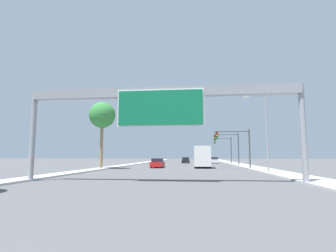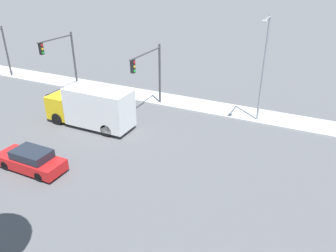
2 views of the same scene
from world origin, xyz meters
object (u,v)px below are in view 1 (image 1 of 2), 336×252
Objects in this scene: sign_gantry at (161,103)px; car_far_right at (186,160)px; traffic_light_near_intersection at (237,141)px; street_lamp_right at (264,126)px; palm_tree_background at (102,116)px; traffic_light_mid_block at (230,143)px; car_mid_right at (214,160)px; car_mid_center at (158,163)px; truck_box_primary at (202,157)px; traffic_light_far_intersection at (225,146)px.

sign_gantry is 4.74× the size of car_far_right.
traffic_light_near_intersection reaches higher than car_far_right.
traffic_light_near_intersection is 9.45m from street_lamp_right.
palm_tree_background reaches higher than street_lamp_right.
car_mid_right is at bearing 95.97° from traffic_light_mid_block.
traffic_light_near_intersection is at bearing 8.15° from palm_tree_background.
sign_gantry is at bearing -98.48° from car_mid_right.
street_lamp_right is at bearing -40.52° from car_mid_center.
car_far_right is 18.92m from traffic_light_mid_block.
car_mid_right is 0.82× the size of traffic_light_near_intersection.
traffic_light_mid_block is (8.76, 30.09, -1.70)m from sign_gantry.
sign_gantry is 20.51m from palm_tree_background.
car_mid_center is at bearing 139.48° from street_lamp_right.
sign_gantry is 47.73m from car_mid_right.
car_far_right is (-7.00, -0.43, -0.01)m from car_mid_right.
traffic_light_near_intersection is (8.53, -26.42, 3.24)m from car_far_right.
sign_gantry is 31.38m from traffic_light_mid_block.
car_far_right is 23.99m from truck_box_primary.
traffic_light_near_intersection is (5.03, -2.71, 2.25)m from truck_box_primary.
traffic_light_far_intersection is at bearing -35.54° from car_far_right.
sign_gantry is at bearing -81.13° from car_mid_center.
car_mid_right is 0.49× the size of palm_tree_background.
car_mid_center is 0.54× the size of street_lamp_right.
traffic_light_mid_block is 23.67m from palm_tree_background.
car_mid_center is at bearing -125.26° from traffic_light_far_intersection.
car_mid_right is at bearing 106.21° from traffic_light_far_intersection.
car_mid_right reaches higher than car_far_right.
traffic_light_mid_block is at bearing -84.03° from car_mid_right.
palm_tree_background is at bearing -159.07° from truck_box_primary.
street_lamp_right is (6.55, -11.96, 3.45)m from truck_box_primary.
truck_box_primary is at bearing -107.63° from traffic_light_far_intersection.
car_far_right is 0.45× the size of palm_tree_background.
palm_tree_background is at bearing -121.06° from car_mid_right.
sign_gantry is 14.79m from street_lamp_right.
street_lamp_right reaches higher than traffic_light_mid_block.
palm_tree_background is at bearing -110.38° from car_far_right.
car_mid_center is 0.78× the size of traffic_light_mid_block.
traffic_light_mid_block is at bearing -91.32° from traffic_light_far_intersection.
car_far_right is at bearing 81.74° from car_mid_center.
traffic_light_far_intersection reaches higher than truck_box_primary.
sign_gantry reaches higher than car_mid_right.
street_lamp_right is at bearing -87.93° from traffic_light_far_intersection.
car_far_right is 0.73× the size of traffic_light_far_intersection.
traffic_light_mid_block is 0.69× the size of street_lamp_right.
street_lamp_right reaches higher than car_mid_center.
traffic_light_mid_block reaches higher than car_mid_right.
car_mid_center is 0.63× the size of truck_box_primary.
car_mid_center is 18.37m from street_lamp_right.
truck_box_primary is (-3.50, -24.14, 0.97)m from car_mid_right.
sign_gantry is 2.12× the size of palm_tree_background.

